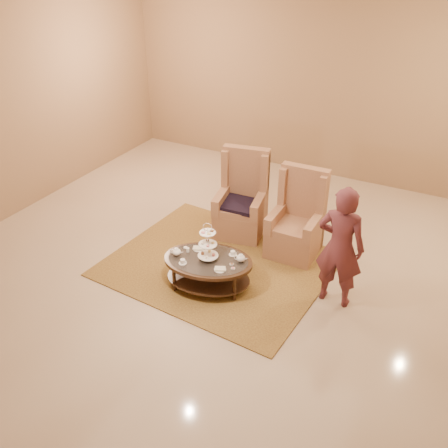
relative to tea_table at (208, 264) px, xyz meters
The scene contains 8 objects.
ground 0.48m from the tea_table, 83.00° to the left, with size 8.00×8.00×0.00m, color tan.
ceiling 0.48m from the tea_table, 83.00° to the left, with size 8.00×8.00×0.02m, color silver.
wall_back 4.53m from the tea_table, 89.50° to the left, with size 8.00×0.04×3.50m, color #977652.
rug 0.64m from the tea_table, 102.86° to the left, with size 3.21×2.74×0.02m.
tea_table is the anchor object (origin of this frame).
armchair_left 1.57m from the tea_table, 99.40° to the left, with size 0.87×0.89×1.36m.
armchair_right 1.58m from the tea_table, 62.40° to the left, with size 0.72×0.74×1.31m.
person 1.75m from the tea_table, 17.86° to the left, with size 0.61×0.40×1.66m.
Camera 1 is at (2.72, -5.05, 4.23)m, focal length 40.00 mm.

